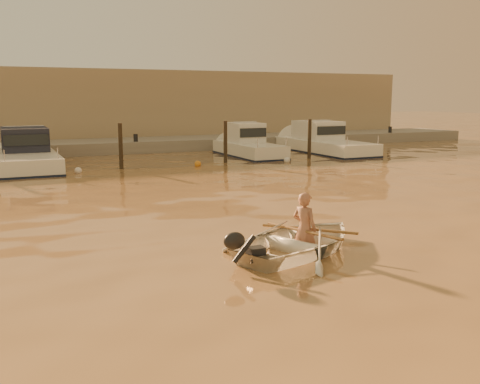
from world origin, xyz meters
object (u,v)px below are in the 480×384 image
person (304,229)px  dinghy (301,240)px  waterfront_building (79,108)px  moored_boat_4 (249,144)px  moored_boat_5 (324,141)px  moored_boat_2 (26,153)px

person → dinghy: bearing=90.0°
waterfront_building → moored_boat_4: bearing=-57.1°
waterfront_building → dinghy: bearing=-89.3°
dinghy → person: bearing=-90.0°
person → waterfront_building: waterfront_building is taller
moored_boat_4 → waterfront_building: waterfront_building is taller
dinghy → moored_boat_4: size_ratio=0.54×
person → moored_boat_4: moored_boat_4 is taller
moored_boat_5 → dinghy: bearing=-125.0°
dinghy → moored_boat_2: 17.09m
person → moored_boat_5: size_ratio=0.19×
dinghy → moored_boat_5: size_ratio=0.42×
moored_boat_2 → waterfront_building: size_ratio=0.18×
dinghy → waterfront_building: waterfront_building is taller
dinghy → moored_boat_2: (-4.27, 16.54, 0.40)m
person → moored_boat_2: (-4.36, 16.50, 0.17)m
waterfront_building → moored_boat_5: bearing=-42.8°
moored_boat_2 → moored_boat_5: bearing=0.0°
dinghy → moored_boat_4: bearing=-46.6°
moored_boat_2 → waterfront_building: waterfront_building is taller
person → moored_boat_4: (6.70, 16.50, 0.17)m
moored_boat_2 → waterfront_building: 11.82m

